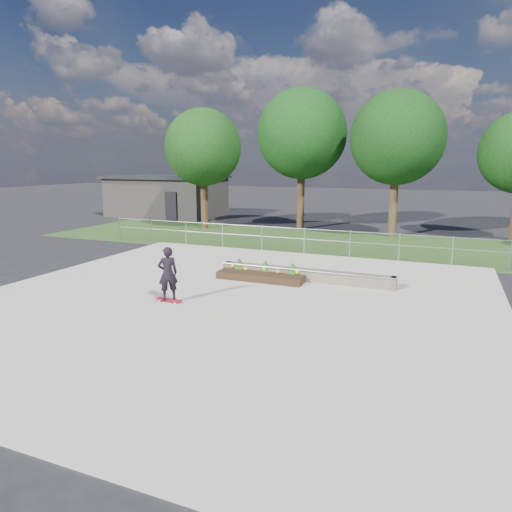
{
  "coord_description": "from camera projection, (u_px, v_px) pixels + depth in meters",
  "views": [
    {
      "loc": [
        5.61,
        -11.51,
        4.01
      ],
      "look_at": [
        0.2,
        1.5,
        1.1
      ],
      "focal_mm": 32.0,
      "sensor_mm": 36.0,
      "label": 1
    }
  ],
  "objects": [
    {
      "name": "ground",
      "position": [
        230.0,
        302.0,
        13.33
      ],
      "size": [
        120.0,
        120.0,
        0.0
      ],
      "primitive_type": "plane",
      "color": "black",
      "rests_on": "ground"
    },
    {
      "name": "grass_verge",
      "position": [
        324.0,
        242.0,
        23.27
      ],
      "size": [
        30.0,
        8.0,
        0.02
      ],
      "primitive_type": "cube",
      "color": "#27431A",
      "rests_on": "ground"
    },
    {
      "name": "concrete_slab",
      "position": [
        230.0,
        301.0,
        13.32
      ],
      "size": [
        15.0,
        15.0,
        0.06
      ],
      "primitive_type": "cube",
      "color": "#ADA699",
      "rests_on": "ground"
    },
    {
      "name": "fence",
      "position": [
        304.0,
        237.0,
        19.96
      ],
      "size": [
        20.06,
        0.06,
        1.2
      ],
      "color": "#919499",
      "rests_on": "ground"
    },
    {
      "name": "building",
      "position": [
        167.0,
        196.0,
        34.56
      ],
      "size": [
        8.4,
        5.4,
        3.0
      ],
      "color": "#2B2926",
      "rests_on": "ground"
    },
    {
      "name": "tree_far_left",
      "position": [
        203.0,
        148.0,
        27.11
      ],
      "size": [
        4.55,
        4.55,
        7.15
      ],
      "color": "#352215",
      "rests_on": "ground"
    },
    {
      "name": "tree_mid_left",
      "position": [
        302.0,
        134.0,
        26.7
      ],
      "size": [
        5.25,
        5.25,
        8.25
      ],
      "color": "#342014",
      "rests_on": "ground"
    },
    {
      "name": "tree_mid_right",
      "position": [
        397.0,
        138.0,
        23.8
      ],
      "size": [
        4.9,
        4.9,
        7.7
      ],
      "color": "#382916",
      "rests_on": "ground"
    },
    {
      "name": "grind_ledge",
      "position": [
        305.0,
        275.0,
        15.44
      ],
      "size": [
        6.0,
        0.44,
        0.43
      ],
      "color": "brown",
      "rests_on": "concrete_slab"
    },
    {
      "name": "planter_bed",
      "position": [
        263.0,
        273.0,
        15.72
      ],
      "size": [
        3.0,
        1.2,
        0.61
      ],
      "color": "black",
      "rests_on": "concrete_slab"
    },
    {
      "name": "skateboarder",
      "position": [
        168.0,
        274.0,
        12.94
      ],
      "size": [
        0.8,
        0.65,
        1.62
      ],
      "color": "white",
      "rests_on": "concrete_slab"
    }
  ]
}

